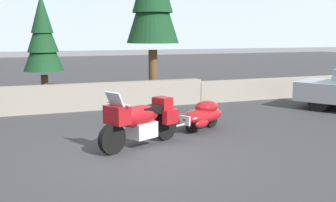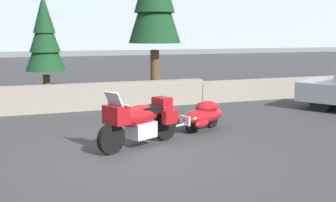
{
  "view_description": "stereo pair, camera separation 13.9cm",
  "coord_description": "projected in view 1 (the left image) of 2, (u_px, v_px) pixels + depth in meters",
  "views": [
    {
      "loc": [
        -2.46,
        -8.01,
        2.53
      ],
      "look_at": [
        1.23,
        1.62,
        0.85
      ],
      "focal_mm": 44.27,
      "sensor_mm": 36.0,
      "label": 1
    },
    {
      "loc": [
        -2.33,
        -8.06,
        2.53
      ],
      "look_at": [
        1.23,
        1.62,
        0.85
      ],
      "focal_mm": 44.27,
      "sensor_mm": 36.0,
      "label": 2
    }
  ],
  "objects": [
    {
      "name": "stone_guard_wall",
      "position": [
        97.0,
        97.0,
        13.97
      ],
      "size": [
        24.0,
        0.6,
        0.89
      ],
      "color": "gray",
      "rests_on": "ground"
    },
    {
      "name": "ground_plane",
      "position": [
        141.0,
        156.0,
        8.66
      ],
      "size": [
        80.0,
        80.0,
        0.0
      ],
      "primitive_type": "plane",
      "color": "#38383A"
    },
    {
      "name": "touring_motorcycle",
      "position": [
        140.0,
        120.0,
        9.29
      ],
      "size": [
        2.13,
        1.34,
        1.33
      ],
      "color": "black",
      "rests_on": "ground"
    },
    {
      "name": "pine_tree_secondary",
      "position": [
        42.0,
        37.0,
        14.07
      ],
      "size": [
        1.36,
        1.36,
        3.88
      ],
      "color": "brown",
      "rests_on": "ground"
    },
    {
      "name": "distant_ridgeline",
      "position": [
        18.0,
        10.0,
        95.66
      ],
      "size": [
        240.0,
        80.0,
        16.0
      ],
      "primitive_type": "cube",
      "color": "#99A8BF",
      "rests_on": "ground"
    },
    {
      "name": "car_shaped_trailer",
      "position": [
        202.0,
        115.0,
        10.98
      ],
      "size": [
        2.13,
        1.3,
        0.76
      ],
      "color": "black",
      "rests_on": "ground"
    }
  ]
}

